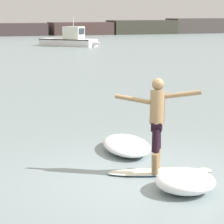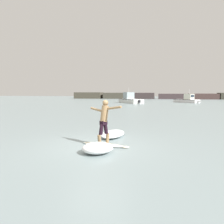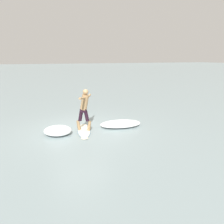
# 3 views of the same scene
# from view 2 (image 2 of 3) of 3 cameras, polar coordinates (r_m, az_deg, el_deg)

# --- Properties ---
(ground_plane) EXTENTS (200.00, 200.00, 0.00)m
(ground_plane) POSITION_cam_2_polar(r_m,az_deg,el_deg) (8.93, -3.80, -8.72)
(ground_plane) COLOR gray
(rock_jetty_breakwater) EXTENTS (63.29, 4.75, 2.15)m
(rock_jetty_breakwater) POSITION_cam_2_polar(r_m,az_deg,el_deg) (70.54, 16.00, 4.07)
(rock_jetty_breakwater) COLOR #494438
(rock_jetty_breakwater) RESTS_ON ground
(surfboard) EXTENTS (2.09, 0.95, 0.19)m
(surfboard) POSITION_cam_2_polar(r_m,az_deg,el_deg) (8.93, -2.03, -8.52)
(surfboard) COLOR beige
(surfboard) RESTS_ON ground
(surfer) EXTENTS (1.49, 0.89, 1.78)m
(surfer) POSITION_cam_2_polar(r_m,az_deg,el_deg) (8.78, -2.02, -1.61)
(surfer) COLOR olive
(surfer) RESTS_ON surfboard
(fishing_boat_near_jetty) EXTENTS (5.46, 6.63, 3.01)m
(fishing_boat_near_jetty) POSITION_cam_2_polar(r_m,az_deg,el_deg) (43.30, 4.70, 3.25)
(fishing_boat_near_jetty) COLOR white
(fishing_boat_near_jetty) RESTS_ON ground
(small_boat_offshore) EXTENTS (5.14, 5.14, 2.68)m
(small_boat_offshore) POSITION_cam_2_polar(r_m,az_deg,el_deg) (47.08, 19.12, 3.03)
(small_boat_offshore) COLOR white
(small_boat_offshore) RESTS_ON ground
(wave_foam_at_tail) EXTENTS (1.25, 2.01, 0.28)m
(wave_foam_at_tail) POSITION_cam_2_polar(r_m,az_deg,el_deg) (10.55, 0.19, -5.74)
(wave_foam_at_tail) COLOR white
(wave_foam_at_tail) RESTS_ON ground
(wave_foam_at_nose) EXTENTS (1.51, 1.53, 0.36)m
(wave_foam_at_nose) POSITION_cam_2_polar(r_m,az_deg,el_deg) (7.84, -3.79, -9.35)
(wave_foam_at_nose) COLOR white
(wave_foam_at_nose) RESTS_ON ground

